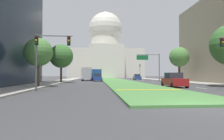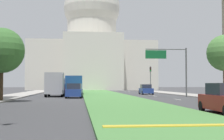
% 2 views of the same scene
% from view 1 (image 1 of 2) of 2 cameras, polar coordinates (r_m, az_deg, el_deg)
% --- Properties ---
extents(ground_plane, '(260.00, 260.00, 0.00)m').
position_cam_1_polar(ground_plane, '(57.07, 0.35, -2.81)').
color(ground_plane, '#3D3D3F').
extents(grass_median, '(6.55, 86.23, 0.14)m').
position_cam_1_polar(grass_median, '(52.30, 0.79, -2.87)').
color(grass_median, '#4C8442').
rests_on(grass_median, ground_plane).
extents(median_curb_nose, '(5.89, 0.50, 0.04)m').
position_cam_1_polar(median_curb_nose, '(18.57, 10.46, -5.46)').
color(median_curb_nose, gold).
rests_on(median_curb_nose, grass_median).
extents(lane_dashes_right, '(0.16, 73.43, 0.01)m').
position_cam_1_polar(lane_dashes_right, '(57.40, 7.36, -2.79)').
color(lane_dashes_right, silver).
rests_on(lane_dashes_right, ground_plane).
extents(sidewalk_left, '(4.00, 86.23, 0.15)m').
position_cam_1_polar(sidewalk_left, '(47.95, -13.91, -2.97)').
color(sidewalk_left, '#9E9991').
rests_on(sidewalk_left, ground_plane).
extents(sidewalk_right, '(4.00, 86.23, 0.15)m').
position_cam_1_polar(sidewalk_right, '(50.39, 15.79, -2.88)').
color(sidewalk_right, '#9E9991').
rests_on(sidewalk_right, ground_plane).
extents(capitol_building, '(36.92, 22.36, 34.34)m').
position_cam_1_polar(capitol_building, '(104.90, -1.81, 5.25)').
color(capitol_building, beige).
rests_on(capitol_building, ground_plane).
extents(traffic_light_near_left, '(3.34, 0.35, 5.20)m').
position_cam_1_polar(traffic_light_near_left, '(19.46, -17.99, 5.50)').
color(traffic_light_near_left, '#515456').
rests_on(traffic_light_near_left, ground_plane).
extents(traffic_light_far_right, '(0.28, 0.35, 5.20)m').
position_cam_1_polar(traffic_light_far_right, '(70.18, 7.83, 0.19)').
color(traffic_light_far_right, '#515456').
rests_on(traffic_light_far_right, ground_plane).
extents(overhead_guide_sign, '(5.61, 0.20, 6.50)m').
position_cam_1_polar(overhead_guide_sign, '(49.65, 10.77, 2.35)').
color(overhead_guide_sign, '#515456').
rests_on(overhead_guide_sign, ground_plane).
extents(street_tree_left_near, '(3.44, 3.44, 5.96)m').
position_cam_1_polar(street_tree_left_near, '(26.35, -19.91, 4.67)').
color(street_tree_left_near, '#4C3823').
rests_on(street_tree_left_near, ground_plane).
extents(street_tree_left_mid, '(4.33, 4.33, 7.06)m').
position_cam_1_polar(street_tree_left_mid, '(38.39, -14.03, 3.77)').
color(street_tree_left_mid, '#4C3823').
rests_on(street_tree_left_mid, ground_plane).
extents(street_tree_right_mid, '(3.85, 3.85, 6.91)m').
position_cam_1_polar(street_tree_right_mid, '(42.11, 18.31, 3.45)').
color(street_tree_right_mid, '#4C3823').
rests_on(street_tree_right_mid, ground_plane).
extents(sedan_lead_stopped, '(1.94, 4.55, 1.76)m').
position_cam_1_polar(sedan_lead_stopped, '(25.72, 16.92, -2.79)').
color(sedan_lead_stopped, maroon).
rests_on(sedan_lead_stopped, ground_plane).
extents(sedan_midblock, '(2.15, 4.20, 1.78)m').
position_cam_1_polar(sedan_midblock, '(46.11, -3.98, -2.14)').
color(sedan_midblock, navy).
rests_on(sedan_midblock, ground_plane).
extents(sedan_distant, '(1.97, 4.20, 1.66)m').
position_cam_1_polar(sedan_distant, '(59.92, 7.05, -1.98)').
color(sedan_distant, navy).
rests_on(sedan_distant, ground_plane).
extents(sedan_far_horizon, '(2.03, 4.69, 1.75)m').
position_cam_1_polar(sedan_far_horizon, '(75.99, -6.03, -1.81)').
color(sedan_far_horizon, maroon).
rests_on(sedan_far_horizon, ground_plane).
extents(sedan_very_far, '(2.08, 4.42, 1.79)m').
position_cam_1_polar(sedan_very_far, '(93.08, -5.67, -1.70)').
color(sedan_very_far, '#4C5156').
rests_on(sedan_very_far, ground_plane).
extents(box_truck_delivery, '(2.40, 6.40, 3.20)m').
position_cam_1_polar(box_truck_delivery, '(50.86, -7.03, -1.10)').
color(box_truck_delivery, navy).
rests_on(box_truck_delivery, ground_plane).
extents(city_bus, '(2.62, 11.00, 2.95)m').
position_cam_1_polar(city_bus, '(59.41, -4.28, -1.04)').
color(city_bus, '#1E4C8C').
rests_on(city_bus, ground_plane).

